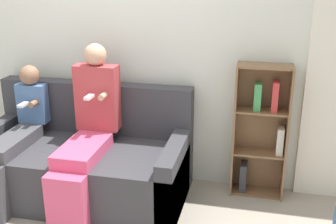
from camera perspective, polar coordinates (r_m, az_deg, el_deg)
The scene contains 5 objects.
back_wall at distance 3.94m, azimuth -6.79°, elevation 8.93°, with size 10.00×0.06×2.55m.
couch at distance 3.86m, azimuth -11.32°, elevation -6.68°, with size 1.83×0.94×0.95m.
adult_seated at distance 3.59m, azimuth -10.82°, elevation -2.16°, with size 0.37×0.88×1.35m.
child_seated at distance 3.88m, azimuth -20.00°, elevation -3.08°, with size 0.27×0.90×1.12m.
bookshelf at distance 3.79m, azimuth 12.44°, elevation -2.55°, with size 0.47×0.23×1.19m.
Camera 1 is at (1.29, -2.58, 1.98)m, focal length 45.00 mm.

